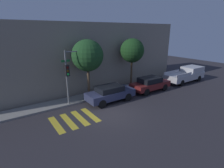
{
  "coord_description": "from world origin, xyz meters",
  "views": [
    {
      "loc": [
        -6.74,
        -9.94,
        6.12
      ],
      "look_at": [
        1.54,
        2.1,
        1.6
      ],
      "focal_mm": 28.0,
      "sensor_mm": 36.0,
      "label": 1
    }
  ],
  "objects_px": {
    "pickup_truck": "(186,74)",
    "traffic_light_pole": "(71,68)",
    "tree_near_corner": "(88,56)",
    "tree_midblock": "(132,51)",
    "sedan_middle": "(150,84)",
    "sedan_near_corner": "(110,93)"
  },
  "relations": [
    {
      "from": "sedan_middle",
      "to": "tree_near_corner",
      "type": "bearing_deg",
      "value": 163.32
    },
    {
      "from": "pickup_truck",
      "to": "sedan_middle",
      "type": "bearing_deg",
      "value": 180.0
    },
    {
      "from": "sedan_near_corner",
      "to": "traffic_light_pole",
      "type": "bearing_deg",
      "value": 157.07
    },
    {
      "from": "traffic_light_pole",
      "to": "pickup_truck",
      "type": "relative_size",
      "value": 0.82
    },
    {
      "from": "pickup_truck",
      "to": "traffic_light_pole",
      "type": "bearing_deg",
      "value": 174.95
    },
    {
      "from": "sedan_middle",
      "to": "tree_midblock",
      "type": "bearing_deg",
      "value": 118.77
    },
    {
      "from": "pickup_truck",
      "to": "tree_midblock",
      "type": "relative_size",
      "value": 1.06
    },
    {
      "from": "traffic_light_pole",
      "to": "sedan_near_corner",
      "type": "distance_m",
      "value": 4.04
    },
    {
      "from": "tree_near_corner",
      "to": "tree_midblock",
      "type": "relative_size",
      "value": 1.01
    },
    {
      "from": "sedan_middle",
      "to": "pickup_truck",
      "type": "bearing_deg",
      "value": 0.0
    },
    {
      "from": "traffic_light_pole",
      "to": "sedan_near_corner",
      "type": "relative_size",
      "value": 1.06
    },
    {
      "from": "traffic_light_pole",
      "to": "pickup_truck",
      "type": "distance_m",
      "value": 14.56
    },
    {
      "from": "tree_midblock",
      "to": "traffic_light_pole",
      "type": "bearing_deg",
      "value": -175.23
    },
    {
      "from": "sedan_middle",
      "to": "pickup_truck",
      "type": "xyz_separation_m",
      "value": [
        6.33,
        0.0,
        0.11
      ]
    },
    {
      "from": "traffic_light_pole",
      "to": "sedan_middle",
      "type": "bearing_deg",
      "value": -8.99
    },
    {
      "from": "sedan_near_corner",
      "to": "tree_midblock",
      "type": "bearing_deg",
      "value": 24.84
    },
    {
      "from": "pickup_truck",
      "to": "tree_near_corner",
      "type": "height_order",
      "value": "tree_near_corner"
    },
    {
      "from": "tree_near_corner",
      "to": "sedan_middle",
      "type": "bearing_deg",
      "value": -16.68
    },
    {
      "from": "traffic_light_pole",
      "to": "tree_midblock",
      "type": "height_order",
      "value": "tree_midblock"
    },
    {
      "from": "traffic_light_pole",
      "to": "tree_near_corner",
      "type": "relative_size",
      "value": 0.86
    },
    {
      "from": "traffic_light_pole",
      "to": "sedan_middle",
      "type": "relative_size",
      "value": 1.07
    },
    {
      "from": "tree_midblock",
      "to": "sedan_middle",
      "type": "bearing_deg",
      "value": -61.23
    }
  ]
}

